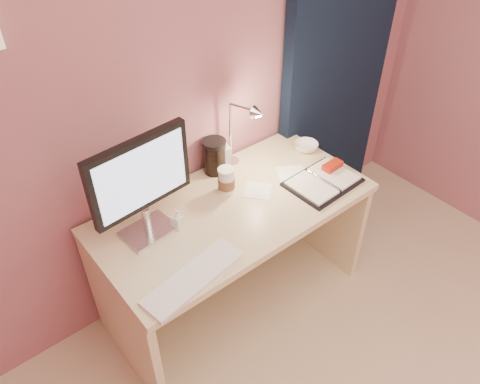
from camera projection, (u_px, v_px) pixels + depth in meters
room at (328, 58)px, 2.72m from camera, size 3.50×3.50×3.50m
desk at (225, 230)px, 2.51m from camera, size 1.40×0.70×0.73m
monitor at (140, 180)px, 1.98m from camera, size 0.48×0.19×0.52m
keyboard at (194, 278)px, 1.96m from camera, size 0.50×0.22×0.02m
planner at (324, 180)px, 2.46m from camera, size 0.38×0.29×0.06m
paper_a at (258, 191)px, 2.42m from camera, size 0.19×0.19×0.00m
paper_b at (292, 174)px, 2.52m from camera, size 0.21×0.21×0.00m
coffee_cup at (226, 181)px, 2.37m from camera, size 0.09×0.09×0.14m
bowl at (306, 146)px, 2.69m from camera, size 0.17×0.17×0.04m
lotion_bottle at (177, 219)px, 2.17m from camera, size 0.06×0.06×0.11m
dark_jar at (215, 158)px, 2.49m from camera, size 0.12×0.12×0.17m
product_box at (221, 159)px, 2.51m from camera, size 0.11×0.10×0.15m
desk_lamp at (236, 134)px, 2.37m from camera, size 0.15×0.24×0.40m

